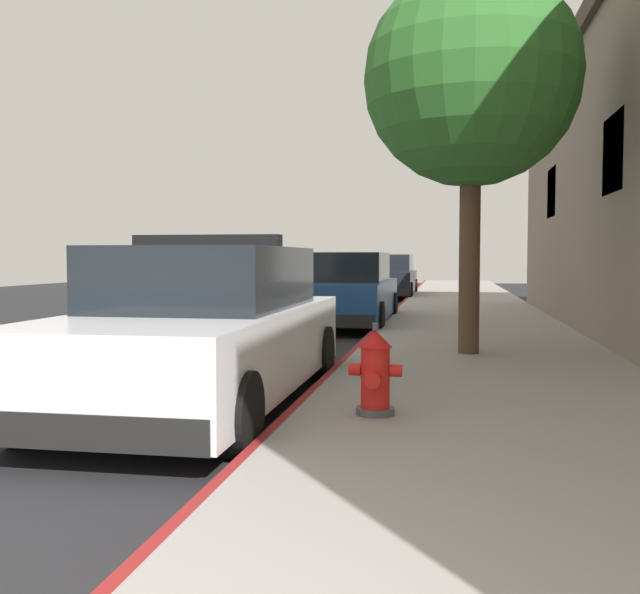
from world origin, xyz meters
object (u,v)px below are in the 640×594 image
parked_car_silver_ahead (346,291)px  parked_car_dark_far (388,277)px  police_cruiser (206,330)px  fire_hydrant (375,373)px  street_tree (472,80)px

parked_car_silver_ahead → parked_car_dark_far: 10.77m
police_cruiser → parked_car_dark_far: (0.19, 19.14, -0.00)m
parked_car_dark_far → fire_hydrant: size_ratio=6.37×
police_cruiser → fire_hydrant: police_cruiser is taller
parked_car_silver_ahead → parked_car_dark_far: (0.00, 10.77, 0.00)m
police_cruiser → street_tree: size_ratio=0.95×
police_cruiser → street_tree: street_tree is taller
parked_car_silver_ahead → parked_car_dark_far: size_ratio=1.00×
parked_car_silver_ahead → street_tree: size_ratio=0.95×
police_cruiser → parked_car_silver_ahead: police_cruiser is taller
police_cruiser → street_tree: 5.14m
police_cruiser → parked_car_dark_far: 19.14m
police_cruiser → parked_car_silver_ahead: bearing=88.7°
parked_car_silver_ahead → street_tree: bearing=-64.9°
street_tree → fire_hydrant: bearing=-102.0°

